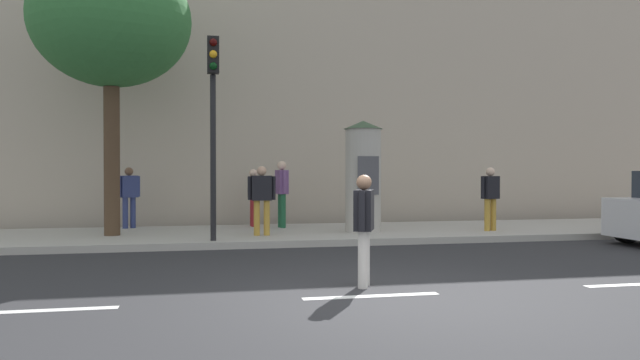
{
  "coord_description": "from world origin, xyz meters",
  "views": [
    {
      "loc": [
        -2.19,
        -7.36,
        1.61
      ],
      "look_at": [
        -0.26,
        2.0,
        1.47
      ],
      "focal_mm": 33.6,
      "sensor_mm": 36.0,
      "label": 1
    }
  ],
  "objects_px": {
    "pedestrian_in_dark_shirt": "(364,221)",
    "pedestrian_in_light_jacket": "(262,194)",
    "poster_column": "(363,176)",
    "pedestrian_with_bag": "(490,194)",
    "street_tree": "(111,21)",
    "pedestrian_tallest": "(253,193)",
    "pedestrian_near_pole": "(282,189)",
    "pedestrian_in_red_top": "(129,193)",
    "traffic_light": "(213,104)"
  },
  "relations": [
    {
      "from": "pedestrian_in_dark_shirt",
      "to": "pedestrian_in_light_jacket",
      "type": "distance_m",
      "value": 5.63
    },
    {
      "from": "poster_column",
      "to": "pedestrian_with_bag",
      "type": "height_order",
      "value": "poster_column"
    },
    {
      "from": "pedestrian_in_dark_shirt",
      "to": "pedestrian_with_bag",
      "type": "distance_m",
      "value": 7.25
    },
    {
      "from": "street_tree",
      "to": "pedestrian_in_light_jacket",
      "type": "bearing_deg",
      "value": -11.44
    },
    {
      "from": "pedestrian_tallest",
      "to": "street_tree",
      "type": "bearing_deg",
      "value": -154.76
    },
    {
      "from": "pedestrian_near_pole",
      "to": "pedestrian_in_red_top",
      "type": "bearing_deg",
      "value": 170.93
    },
    {
      "from": "pedestrian_in_red_top",
      "to": "pedestrian_near_pole",
      "type": "bearing_deg",
      "value": -9.07
    },
    {
      "from": "pedestrian_tallest",
      "to": "pedestrian_with_bag",
      "type": "xyz_separation_m",
      "value": [
        5.57,
        -2.34,
        0.01
      ]
    },
    {
      "from": "traffic_light",
      "to": "pedestrian_near_pole",
      "type": "xyz_separation_m",
      "value": [
        1.81,
        2.71,
        -1.84
      ]
    },
    {
      "from": "poster_column",
      "to": "pedestrian_with_bag",
      "type": "xyz_separation_m",
      "value": [
        3.11,
        -0.39,
        -0.46
      ]
    },
    {
      "from": "pedestrian_in_light_jacket",
      "to": "pedestrian_near_pole",
      "type": "xyz_separation_m",
      "value": [
        0.71,
        1.75,
        0.07
      ]
    },
    {
      "from": "traffic_light",
      "to": "street_tree",
      "type": "height_order",
      "value": "street_tree"
    },
    {
      "from": "poster_column",
      "to": "pedestrian_in_red_top",
      "type": "bearing_deg",
      "value": 159.78
    },
    {
      "from": "pedestrian_near_pole",
      "to": "pedestrian_in_dark_shirt",
      "type": "bearing_deg",
      "value": -89.06
    },
    {
      "from": "pedestrian_in_dark_shirt",
      "to": "pedestrian_in_red_top",
      "type": "relative_size",
      "value": 1.0
    },
    {
      "from": "pedestrian_tallest",
      "to": "pedestrian_with_bag",
      "type": "bearing_deg",
      "value": -22.83
    },
    {
      "from": "pedestrian_in_dark_shirt",
      "to": "traffic_light",
      "type": "bearing_deg",
      "value": 112.78
    },
    {
      "from": "traffic_light",
      "to": "pedestrian_in_dark_shirt",
      "type": "distance_m",
      "value": 5.41
    },
    {
      "from": "pedestrian_in_dark_shirt",
      "to": "pedestrian_near_pole",
      "type": "bearing_deg",
      "value": 90.94
    },
    {
      "from": "pedestrian_in_light_jacket",
      "to": "pedestrian_near_pole",
      "type": "bearing_deg",
      "value": 68.04
    },
    {
      "from": "pedestrian_near_pole",
      "to": "pedestrian_in_red_top",
      "type": "xyz_separation_m",
      "value": [
        -3.85,
        0.61,
        -0.1
      ]
    },
    {
      "from": "pedestrian_in_dark_shirt",
      "to": "pedestrian_near_pole",
      "type": "height_order",
      "value": "pedestrian_near_pole"
    },
    {
      "from": "pedestrian_in_dark_shirt",
      "to": "pedestrian_tallest",
      "type": "relative_size",
      "value": 1.03
    },
    {
      "from": "poster_column",
      "to": "pedestrian_tallest",
      "type": "distance_m",
      "value": 3.17
    },
    {
      "from": "pedestrian_tallest",
      "to": "pedestrian_near_pole",
      "type": "xyz_separation_m",
      "value": [
        0.69,
        -0.5,
        0.12
      ]
    },
    {
      "from": "pedestrian_tallest",
      "to": "pedestrian_in_red_top",
      "type": "distance_m",
      "value": 3.16
    },
    {
      "from": "traffic_light",
      "to": "pedestrian_with_bag",
      "type": "height_order",
      "value": "traffic_light"
    },
    {
      "from": "pedestrian_in_light_jacket",
      "to": "pedestrian_in_red_top",
      "type": "xyz_separation_m",
      "value": [
        -3.14,
        2.37,
        -0.03
      ]
    },
    {
      "from": "traffic_light",
      "to": "pedestrian_in_dark_shirt",
      "type": "height_order",
      "value": "traffic_light"
    },
    {
      "from": "poster_column",
      "to": "pedestrian_in_light_jacket",
      "type": "xyz_separation_m",
      "value": [
        -2.47,
        -0.3,
        -0.42
      ]
    },
    {
      "from": "street_tree",
      "to": "pedestrian_in_dark_shirt",
      "type": "bearing_deg",
      "value": -56.32
    },
    {
      "from": "pedestrian_with_bag",
      "to": "pedestrian_in_red_top",
      "type": "xyz_separation_m",
      "value": [
        -8.73,
        2.46,
        0.01
      ]
    },
    {
      "from": "traffic_light",
      "to": "pedestrian_in_dark_shirt",
      "type": "bearing_deg",
      "value": -67.22
    },
    {
      "from": "traffic_light",
      "to": "street_tree",
      "type": "bearing_deg",
      "value": 143.71
    },
    {
      "from": "pedestrian_in_dark_shirt",
      "to": "pedestrian_in_red_top",
      "type": "height_order",
      "value": "pedestrian_in_red_top"
    },
    {
      "from": "street_tree",
      "to": "pedestrian_tallest",
      "type": "xyz_separation_m",
      "value": [
        3.35,
        1.58,
        -3.96
      ]
    },
    {
      "from": "traffic_light",
      "to": "pedestrian_near_pole",
      "type": "relative_size",
      "value": 2.45
    },
    {
      "from": "pedestrian_tallest",
      "to": "pedestrian_with_bag",
      "type": "height_order",
      "value": "pedestrian_with_bag"
    },
    {
      "from": "traffic_light",
      "to": "pedestrian_with_bag",
      "type": "bearing_deg",
      "value": 7.36
    },
    {
      "from": "pedestrian_in_dark_shirt",
      "to": "pedestrian_in_red_top",
      "type": "xyz_separation_m",
      "value": [
        -3.97,
        7.93,
        0.14
      ]
    },
    {
      "from": "street_tree",
      "to": "pedestrian_in_red_top",
      "type": "bearing_deg",
      "value": 83.59
    },
    {
      "from": "traffic_light",
      "to": "pedestrian_in_red_top",
      "type": "height_order",
      "value": "traffic_light"
    },
    {
      "from": "pedestrian_in_dark_shirt",
      "to": "street_tree",
      "type": "bearing_deg",
      "value": 123.68
    },
    {
      "from": "traffic_light",
      "to": "pedestrian_in_light_jacket",
      "type": "distance_m",
      "value": 2.41
    },
    {
      "from": "traffic_light",
      "to": "street_tree",
      "type": "relative_size",
      "value": 0.66
    },
    {
      "from": "poster_column",
      "to": "pedestrian_in_light_jacket",
      "type": "bearing_deg",
      "value": -173.08
    },
    {
      "from": "poster_column",
      "to": "pedestrian_tallest",
      "type": "bearing_deg",
      "value": 141.54
    },
    {
      "from": "pedestrian_with_bag",
      "to": "pedestrian_near_pole",
      "type": "xyz_separation_m",
      "value": [
        -4.88,
        1.85,
        0.11
      ]
    },
    {
      "from": "pedestrian_with_bag",
      "to": "pedestrian_in_light_jacket",
      "type": "xyz_separation_m",
      "value": [
        -5.59,
        0.09,
        0.04
      ]
    },
    {
      "from": "pedestrian_tallest",
      "to": "pedestrian_with_bag",
      "type": "distance_m",
      "value": 6.04
    }
  ]
}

